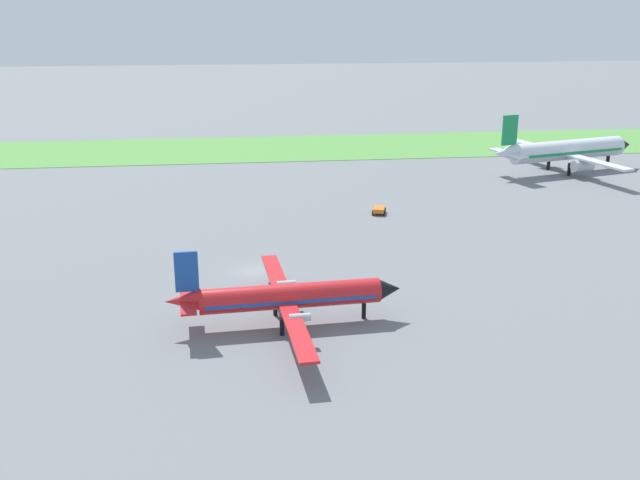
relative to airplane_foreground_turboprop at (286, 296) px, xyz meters
name	(u,v)px	position (x,y,z in m)	size (l,w,h in m)	color
ground_plane	(255,272)	(-2.25, 14.25, -2.73)	(600.00, 600.00, 0.00)	slate
grass_taxiway_strip	(240,149)	(-2.25, 86.57, -2.69)	(360.00, 28.00, 0.08)	#549342
airplane_foreground_turboprop	(286,296)	(0.00, 0.00, 0.00)	(21.31, 24.88, 7.45)	red
airplane_parked_jet_far	(565,151)	(52.72, 57.95, 1.05)	(28.81, 29.14, 10.49)	silver
baggage_cart_near_gate	(379,210)	(15.74, 35.48, -2.16)	(2.34, 2.77, 0.90)	orange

